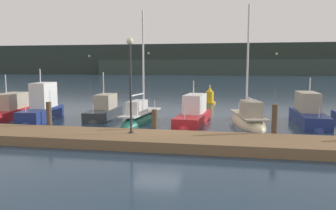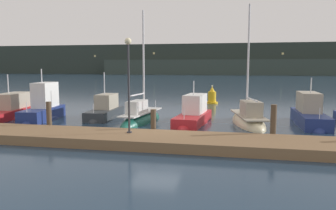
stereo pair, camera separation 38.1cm
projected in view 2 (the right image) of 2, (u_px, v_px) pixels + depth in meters
ground_plane at (155, 135)px, 17.17m from camera, size 400.00×400.00×0.00m
dock at (145, 140)px, 15.16m from camera, size 32.78×2.80×0.45m
mooring_pile_1 at (49, 117)px, 17.86m from camera, size 0.28×0.28×1.68m
mooring_pile_2 at (153, 123)px, 16.71m from camera, size 0.28×0.28×1.42m
mooring_pile_3 at (273, 123)px, 15.52m from camera, size 0.28×0.28×1.81m
motorboat_berth_1 at (10, 113)px, 23.14m from camera, size 2.79×6.82×3.54m
motorboat_berth_2 at (43, 113)px, 22.01m from camera, size 2.08×5.03×4.10m
motorboat_berth_3 at (105, 114)px, 22.76m from camera, size 1.76×4.64×3.76m
sailboat_berth_4 at (141, 120)px, 20.98m from camera, size 2.02×5.58×7.77m
motorboat_berth_5 at (193, 119)px, 20.79m from camera, size 2.21×5.46×3.30m
sailboat_berth_6 at (248, 122)px, 20.29m from camera, size 2.67×5.77×8.16m
motorboat_berth_7 at (309, 120)px, 20.18m from camera, size 1.69×5.68×3.55m
channel_buoy at (212, 97)px, 31.39m from camera, size 1.15×1.15×1.77m
dock_lamppost at (128, 71)px, 15.24m from camera, size 0.32×0.32×4.46m
hillside_backdrop at (234, 60)px, 133.65m from camera, size 240.00×23.00×12.26m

